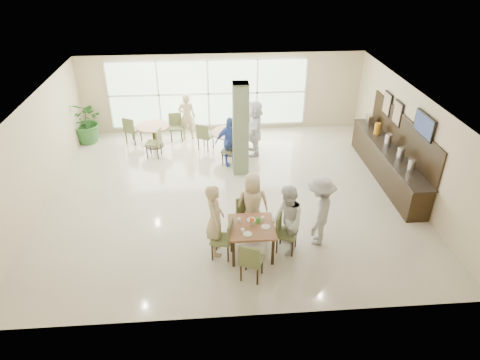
{
  "coord_description": "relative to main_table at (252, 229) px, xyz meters",
  "views": [
    {
      "loc": [
        -0.49,
        -10.27,
        6.39
      ],
      "look_at": [
        0.2,
        -1.2,
        1.1
      ],
      "focal_mm": 32.0,
      "sensor_mm": 36.0,
      "label": 1
    }
  ],
  "objects": [
    {
      "name": "tabletop_clutter",
      "position": [
        0.0,
        0.01,
        0.15
      ],
      "size": [
        0.72,
        0.72,
        0.21
      ],
      "color": "white",
      "rests_on": "main_table"
    },
    {
      "name": "teen_far",
      "position": [
        0.1,
        0.8,
        0.14
      ],
      "size": [
        0.8,
        0.45,
        1.61
      ],
      "primitive_type": "imported",
      "rotation": [
        0.0,
        0.0,
        3.17
      ],
      "color": "#C8B185",
      "rests_on": "ground"
    },
    {
      "name": "chairs_main_table",
      "position": [
        0.02,
        -0.03,
        -0.19
      ],
      "size": [
        2.06,
        2.11,
        0.95
      ],
      "color": "#636B3B",
      "rests_on": "ground"
    },
    {
      "name": "wall_tv",
      "position": [
        4.59,
        2.05,
        1.49
      ],
      "size": [
        0.06,
        1.0,
        0.58
      ],
      "color": "black",
      "rests_on": "ground"
    },
    {
      "name": "framed_art_b",
      "position": [
        4.6,
        4.45,
        1.19
      ],
      "size": [
        0.05,
        0.55,
        0.7
      ],
      "color": "black",
      "rests_on": "ground"
    },
    {
      "name": "potted_plant",
      "position": [
        -5.04,
        6.41,
        0.1
      ],
      "size": [
        1.72,
        1.72,
        1.53
      ],
      "primitive_type": "imported",
      "rotation": [
        0.0,
        0.0,
        -0.3
      ],
      "color": "#2E692A",
      "rests_on": "ground"
    },
    {
      "name": "column",
      "position": [
        0.05,
        3.85,
        0.74
      ],
      "size": [
        0.45,
        0.45,
        2.8
      ],
      "primitive_type": "cube",
      "color": "#62704D",
      "rests_on": "ground"
    },
    {
      "name": "room_shell",
      "position": [
        -0.35,
        2.65,
        1.04
      ],
      "size": [
        10.0,
        10.0,
        10.0
      ],
      "color": "white",
      "rests_on": "ground"
    },
    {
      "name": "main_table",
      "position": [
        0.0,
        0.0,
        0.0
      ],
      "size": [
        1.02,
        1.02,
        0.75
      ],
      "color": "brown",
      "rests_on": "ground"
    },
    {
      "name": "round_table_right",
      "position": [
        -0.21,
        5.18,
        -0.08
      ],
      "size": [
        1.16,
        1.16,
        0.75
      ],
      "color": "brown",
      "rests_on": "ground"
    },
    {
      "name": "framed_art_a",
      "position": [
        4.6,
        3.65,
        1.19
      ],
      "size": [
        0.05,
        0.55,
        0.7
      ],
      "color": "black",
      "rests_on": "ground"
    },
    {
      "name": "ground",
      "position": [
        -0.35,
        2.65,
        -0.66
      ],
      "size": [
        10.0,
        10.0,
        0.0
      ],
      "primitive_type": "plane",
      "color": "beige",
      "rests_on": "ground"
    },
    {
      "name": "teen_left",
      "position": [
        -0.8,
        0.12,
        0.21
      ],
      "size": [
        0.48,
        0.68,
        1.75
      ],
      "primitive_type": "imported",
      "rotation": [
        0.0,
        0.0,
        1.68
      ],
      "color": "#C8B185",
      "rests_on": "ground"
    },
    {
      "name": "round_table_left",
      "position": [
        -2.75,
        5.89,
        -0.09
      ],
      "size": [
        1.11,
        1.11,
        0.75
      ],
      "color": "brown",
      "rests_on": "ground"
    },
    {
      "name": "window_bank",
      "position": [
        -0.85,
        7.11,
        0.74
      ],
      "size": [
        7.0,
        0.04,
        7.0
      ],
      "color": "silver",
      "rests_on": "ground"
    },
    {
      "name": "adult_standing",
      "position": [
        -1.62,
        6.43,
        0.16
      ],
      "size": [
        0.64,
        0.45,
        1.65
      ],
      "primitive_type": "imported",
      "rotation": [
        0.0,
        0.0,
        3.04
      ],
      "color": "#C8B185",
      "rests_on": "ground"
    },
    {
      "name": "adult_b",
      "position": [
        0.6,
        5.09,
        0.25
      ],
      "size": [
        0.91,
        1.76,
        1.82
      ],
      "primitive_type": "imported",
      "rotation": [
        0.0,
        0.0,
        -1.68
      ],
      "color": "white",
      "rests_on": "ground"
    },
    {
      "name": "buffet_counter",
      "position": [
        4.35,
        3.15,
        -0.11
      ],
      "size": [
        0.64,
        4.7,
        1.95
      ],
      "color": "black",
      "rests_on": "ground"
    },
    {
      "name": "teen_right",
      "position": [
        0.8,
        0.03,
        0.18
      ],
      "size": [
        0.68,
        0.85,
        1.68
      ],
      "primitive_type": "imported",
      "rotation": [
        0.0,
        0.0,
        -1.51
      ],
      "color": "white",
      "rests_on": "ground"
    },
    {
      "name": "teen_standing",
      "position": [
        1.6,
        0.3,
        0.21
      ],
      "size": [
        1.04,
        1.29,
        1.74
      ],
      "primitive_type": "imported",
      "rotation": [
        0.0,
        0.0,
        -1.98
      ],
      "color": "#ABABAE",
      "rests_on": "ground"
    },
    {
      "name": "chairs_table_left",
      "position": [
        -2.73,
        5.88,
        -0.19
      ],
      "size": [
        2.03,
        1.73,
        0.95
      ],
      "color": "#636B3B",
      "rests_on": "ground"
    },
    {
      "name": "adult_a",
      "position": [
        -0.25,
        4.36,
        0.12
      ],
      "size": [
        1.03,
        0.74,
        1.58
      ],
      "primitive_type": "imported",
      "rotation": [
        0.0,
        0.0,
        0.25
      ],
      "color": "#4266C8",
      "rests_on": "ground"
    },
    {
      "name": "chairs_table_right",
      "position": [
        -0.23,
        5.18,
        -0.19
      ],
      "size": [
        2.12,
        1.76,
        0.95
      ],
      "color": "#636B3B",
      "rests_on": "ground"
    }
  ]
}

